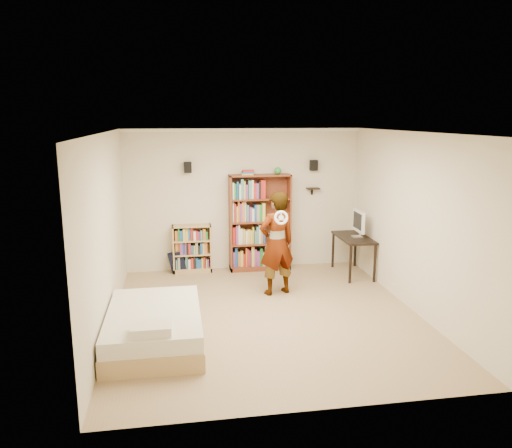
{
  "coord_description": "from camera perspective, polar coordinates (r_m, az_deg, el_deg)",
  "views": [
    {
      "loc": [
        -1.29,
        -6.88,
        2.91
      ],
      "look_at": [
        -0.07,
        0.6,
        1.28
      ],
      "focal_mm": 35.0,
      "sensor_mm": 36.0,
      "label": 1
    }
  ],
  "objects": [
    {
      "name": "wii_wheel",
      "position": [
        7.82,
        2.89,
        0.72
      ],
      "size": [
        0.23,
        0.09,
        0.23
      ],
      "primitive_type": "torus",
      "rotation": [
        1.36,
        0.0,
        0.0
      ],
      "color": "white",
      "rests_on": "person"
    },
    {
      "name": "navy_bag",
      "position": [
        9.62,
        -9.01,
        -4.3
      ],
      "size": [
        0.33,
        0.24,
        0.42
      ],
      "primitive_type": null,
      "rotation": [
        0.0,
        0.0,
        0.12
      ],
      "color": "black",
      "rests_on": "ground"
    },
    {
      "name": "computer_desk",
      "position": [
        9.55,
        11.02,
        -3.54
      ],
      "size": [
        0.54,
        1.07,
        0.73
      ],
      "primitive_type": null,
      "color": "black",
      "rests_on": "ground"
    },
    {
      "name": "imac",
      "position": [
        9.38,
        11.54,
        0.02
      ],
      "size": [
        0.12,
        0.5,
        0.5
      ],
      "primitive_type": null,
      "rotation": [
        0.0,
        0.0,
        0.03
      ],
      "color": "white",
      "rests_on": "computer_desk"
    },
    {
      "name": "crown_molding",
      "position": [
        7.01,
        1.35,
        10.17
      ],
      "size": [
        4.5,
        5.0,
        0.06
      ],
      "color": "white",
      "rests_on": "room_shell"
    },
    {
      "name": "speaker_left",
      "position": [
        9.33,
        -7.81,
        6.44
      ],
      "size": [
        0.14,
        0.12,
        0.2
      ],
      "primitive_type": "cube",
      "color": "black",
      "rests_on": "room_shell"
    },
    {
      "name": "ground",
      "position": [
        7.58,
        1.25,
        -10.43
      ],
      "size": [
        4.5,
        5.0,
        0.01
      ],
      "primitive_type": "cube",
      "color": "tan",
      "rests_on": "ground"
    },
    {
      "name": "speaker_right",
      "position": [
        9.69,
        6.61,
        6.68
      ],
      "size": [
        0.14,
        0.12,
        0.2
      ],
      "primitive_type": "cube",
      "color": "black",
      "rests_on": "room_shell"
    },
    {
      "name": "room_shell",
      "position": [
        7.1,
        1.31,
        2.82
      ],
      "size": [
        4.52,
        5.02,
        2.71
      ],
      "color": "beige",
      "rests_on": "ground"
    },
    {
      "name": "daybed",
      "position": [
        6.78,
        -11.56,
        -10.98
      ],
      "size": [
        1.22,
        1.87,
        0.55
      ],
      "primitive_type": null,
      "color": "white",
      "rests_on": "ground"
    },
    {
      "name": "person",
      "position": [
        8.24,
        2.38,
        -2.24
      ],
      "size": [
        0.73,
        0.58,
        1.73
      ],
      "primitive_type": "imported",
      "rotation": [
        0.0,
        0.0,
        3.44
      ],
      "color": "black",
      "rests_on": "ground"
    },
    {
      "name": "wall_shelf",
      "position": [
        9.76,
        6.53,
        4.06
      ],
      "size": [
        0.25,
        0.16,
        0.02
      ],
      "primitive_type": "cube",
      "color": "black",
      "rests_on": "room_shell"
    },
    {
      "name": "low_bookshelf",
      "position": [
        9.57,
        -7.31,
        -2.81
      ],
      "size": [
        0.73,
        0.27,
        0.91
      ],
      "primitive_type": null,
      "color": "tan",
      "rests_on": "ground"
    },
    {
      "name": "tall_bookshelf",
      "position": [
        9.56,
        0.45,
        0.15
      ],
      "size": [
        1.17,
        0.34,
        1.85
      ],
      "primitive_type": null,
      "color": "brown",
      "rests_on": "ground"
    }
  ]
}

